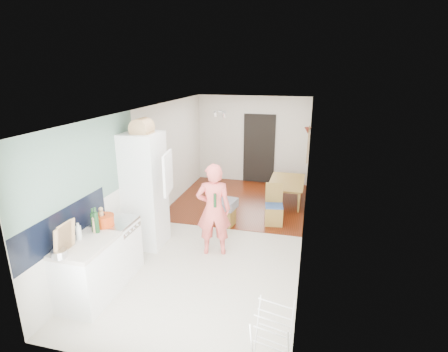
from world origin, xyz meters
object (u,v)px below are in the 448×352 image
at_px(stool, 227,217).
at_px(dining_chair, 274,205).
at_px(dining_table, 287,193).
at_px(person, 214,202).
at_px(drying_rack, 272,340).

bearing_deg(stool, dining_chair, 17.69).
bearing_deg(stool, dining_table, 56.93).
distance_m(dining_table, stool, 2.09).
bearing_deg(person, drying_rack, 105.10).
height_order(person, stool, person).
height_order(stool, drying_rack, drying_rack).
distance_m(person, stool, 1.42).
bearing_deg(drying_rack, stool, 124.83).
height_order(person, dining_chair, person).
height_order(dining_chair, drying_rack, dining_chair).
relative_size(dining_table, drying_rack, 1.65).
bearing_deg(drying_rack, person, 133.05).
xyz_separation_m(dining_table, stool, (-1.14, -1.75, -0.03)).
height_order(dining_chair, stool, dining_chair).
xyz_separation_m(stool, drying_rack, (1.37, -3.51, 0.19)).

